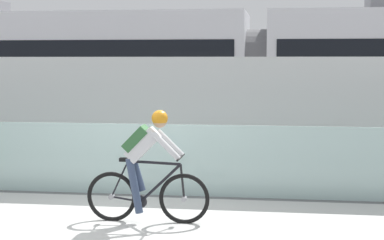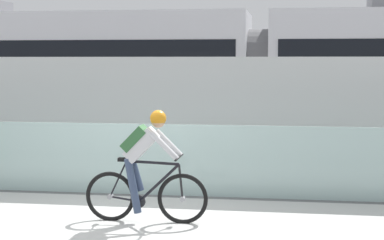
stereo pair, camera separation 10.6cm
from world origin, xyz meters
name	(u,v)px [view 2 (the right image)]	position (x,y,z in m)	size (l,w,h in m)	color
ground_plane	(114,221)	(0.00, 0.00, 0.00)	(200.00, 200.00, 0.00)	slate
bike_path_deck	(114,221)	(0.00, 0.00, 0.01)	(32.00, 3.20, 0.01)	silver
glass_parapet	(143,159)	(0.00, 1.85, 0.61)	(32.00, 0.05, 1.22)	silver
concrete_barrier_wall	(163,117)	(0.00, 3.65, 1.18)	(32.00, 0.36, 2.37)	silver
tram_rail_near	(183,156)	(0.00, 6.13, 0.00)	(32.00, 0.08, 0.01)	#595654
tram_rail_far	(192,148)	(0.00, 7.57, 0.00)	(32.00, 0.08, 0.01)	#595654
tram	(258,77)	(1.74, 6.85, 1.89)	(22.56, 2.54, 3.81)	silver
cyclist_on_bike	(145,167)	(0.47, 0.00, 0.80)	(1.77, 0.58, 1.61)	black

